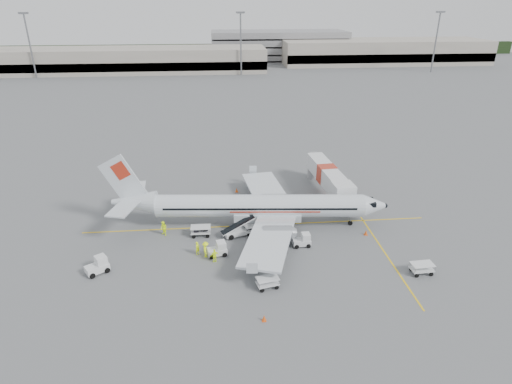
% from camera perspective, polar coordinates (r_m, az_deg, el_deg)
% --- Properties ---
extents(ground, '(360.00, 360.00, 0.00)m').
position_cam_1_polar(ground, '(55.30, 0.19, -4.44)').
color(ground, '#56595B').
extents(stripe_lead, '(44.00, 0.20, 0.01)m').
position_cam_1_polar(stripe_lead, '(55.30, 0.19, -4.44)').
color(stripe_lead, yellow).
rests_on(stripe_lead, ground).
extents(stripe_cross, '(0.20, 20.00, 0.01)m').
position_cam_1_polar(stripe_cross, '(51.73, 16.85, -7.83)').
color(stripe_cross, yellow).
rests_on(stripe_cross, ground).
extents(terminal_west, '(110.00, 22.00, 9.00)m').
position_cam_1_polar(terminal_west, '(183.03, -17.06, 16.48)').
color(terminal_west, gray).
rests_on(terminal_west, ground).
extents(terminal_east, '(90.00, 26.00, 10.00)m').
position_cam_1_polar(terminal_east, '(208.23, 16.58, 17.53)').
color(terminal_east, gray).
rests_on(terminal_east, ground).
extents(parking_garage, '(62.00, 24.00, 14.00)m').
position_cam_1_polar(parking_garage, '(211.21, 3.01, 19.07)').
color(parking_garage, slate).
rests_on(parking_garage, ground).
extents(treeline, '(300.00, 3.00, 6.00)m').
position_cam_1_polar(treeline, '(224.50, -4.24, 18.33)').
color(treeline, black).
rests_on(treeline, ground).
extents(mast_west, '(3.20, 1.20, 22.00)m').
position_cam_1_polar(mast_west, '(179.29, -27.88, 16.77)').
color(mast_west, slate).
rests_on(mast_west, ground).
extents(mast_center, '(3.20, 1.20, 22.00)m').
position_cam_1_polar(mast_center, '(167.21, -2.03, 19.05)').
color(mast_center, slate).
rests_on(mast_center, ground).
extents(mast_east, '(3.20, 1.20, 22.00)m').
position_cam_1_polar(mast_east, '(187.15, 22.82, 17.86)').
color(mast_east, slate).
rests_on(mast_east, ground).
extents(aircraft, '(36.72, 29.95, 9.50)m').
position_cam_1_polar(aircraft, '(53.15, 0.54, 0.03)').
color(aircraft, silver).
rests_on(aircraft, ground).
extents(jet_bridge, '(4.51, 16.91, 4.39)m').
position_cam_1_polar(jet_bridge, '(64.05, 9.35, 1.59)').
color(jet_bridge, silver).
rests_on(jet_bridge, ground).
extents(belt_loader, '(5.50, 3.49, 2.79)m').
position_cam_1_polar(belt_loader, '(52.57, -2.24, -4.37)').
color(belt_loader, silver).
rests_on(belt_loader, ground).
extents(tug_fore, '(2.11, 1.26, 1.60)m').
position_cam_1_polar(tug_fore, '(50.83, 6.12, -6.37)').
color(tug_fore, silver).
rests_on(tug_fore, ground).
extents(tug_mid, '(2.38, 1.68, 1.67)m').
position_cam_1_polar(tug_mid, '(48.98, -5.23, -7.57)').
color(tug_mid, silver).
rests_on(tug_mid, ground).
extents(tug_aft, '(2.69, 2.42, 1.81)m').
position_cam_1_polar(tug_aft, '(48.91, -20.47, -9.17)').
color(tug_aft, silver).
rests_on(tug_aft, ground).
extents(cart_loaded_a, '(2.47, 1.82, 1.15)m').
position_cam_1_polar(cart_loaded_a, '(53.23, -0.36, -4.97)').
color(cart_loaded_a, silver).
rests_on(cart_loaded_a, ground).
extents(cart_loaded_b, '(2.44, 1.47, 1.26)m').
position_cam_1_polar(cart_loaded_b, '(53.12, -7.37, -5.19)').
color(cart_loaded_b, silver).
rests_on(cart_loaded_b, ground).
extents(cart_empty_a, '(2.47, 1.79, 1.16)m').
position_cam_1_polar(cart_empty_a, '(44.01, 1.56, -12.00)').
color(cart_empty_a, silver).
rests_on(cart_empty_a, ground).
extents(cart_empty_b, '(2.42, 1.52, 1.22)m').
position_cam_1_polar(cart_empty_b, '(49.20, 21.23, -9.50)').
color(cart_empty_b, silver).
rests_on(cart_empty_b, ground).
extents(cone_nose, '(0.43, 0.43, 0.70)m').
position_cam_1_polar(cone_nose, '(54.71, 14.46, -5.22)').
color(cone_nose, '#DF4F11').
rests_on(cone_nose, ground).
extents(cone_port, '(0.43, 0.43, 0.69)m').
position_cam_1_polar(cone_port, '(64.49, -2.59, 0.29)').
color(cone_port, '#DF4F11').
rests_on(cone_port, ground).
extents(cone_stbd, '(0.40, 0.40, 0.65)m').
position_cam_1_polar(cone_stbd, '(40.33, 1.08, -16.44)').
color(cone_stbd, '#DF4F11').
rests_on(cone_stbd, ground).
extents(crew_a, '(0.68, 0.71, 1.63)m').
position_cam_1_polar(crew_a, '(49.42, -7.80, -7.42)').
color(crew_a, '#D7F40F').
rests_on(crew_a, ground).
extents(crew_b, '(1.15, 1.16, 1.89)m').
position_cam_1_polar(crew_b, '(53.82, -12.22, -4.78)').
color(crew_b, '#D7F40F').
rests_on(crew_b, ground).
extents(crew_c, '(0.76, 1.25, 1.89)m').
position_cam_1_polar(crew_c, '(48.82, -6.73, -7.61)').
color(crew_c, '#D7F40F').
rests_on(crew_c, ground).
extents(crew_d, '(1.01, 0.64, 1.61)m').
position_cam_1_polar(crew_d, '(47.90, -5.53, -8.44)').
color(crew_d, '#D7F40F').
rests_on(crew_d, ground).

